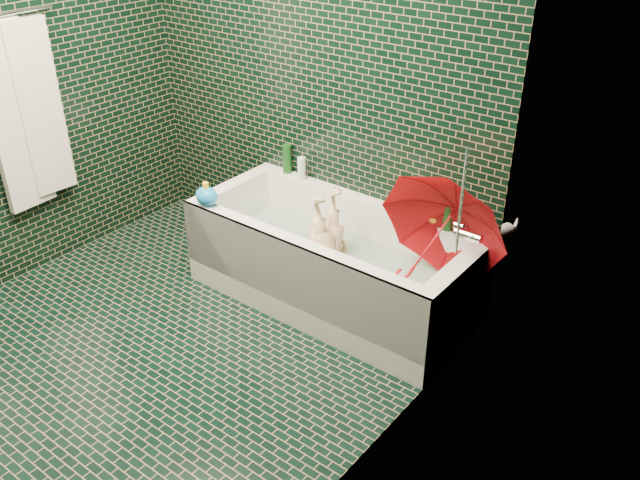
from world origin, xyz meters
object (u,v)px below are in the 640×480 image
Objects in this scene: umbrella at (433,241)px; bath_toy at (206,196)px; child at (328,255)px; rubber_duck at (435,217)px; bathtub at (331,270)px.

umbrella is 4.66× the size of bath_toy.
rubber_duck is at bearing 131.26° from child.
umbrella is (0.65, 0.04, 0.31)m from child.
umbrella is at bearing 14.86° from bath_toy.
bath_toy is (-0.68, -0.30, 0.30)m from child.
rubber_duck is 0.80× the size of bath_toy.
bath_toy reaches higher than bathtub.
umbrella reaches higher than bathtub.
bath_toy is (-1.19, -0.62, 0.02)m from rubber_duck.
bathtub is at bearing -173.77° from umbrella.
bathtub is 0.10m from child.
bath_toy reaches higher than child.
rubber_duck is (-0.14, 0.29, -0.03)m from umbrella.
bath_toy is at bearing -154.83° from rubber_duck.
umbrella reaches higher than rubber_duck.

